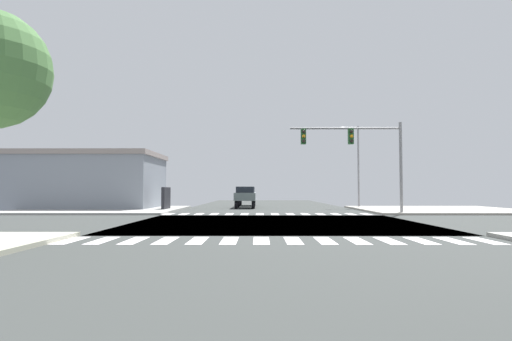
{
  "coord_description": "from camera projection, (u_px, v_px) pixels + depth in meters",
  "views": [
    {
      "loc": [
        -0.84,
        -20.64,
        1.59
      ],
      "look_at": [
        -0.97,
        2.03,
        2.64
      ],
      "focal_mm": 29.65,
      "sensor_mm": 36.0,
      "label": 1
    }
  ],
  "objects": [
    {
      "name": "street_lamp",
      "position": [
        355.0,
        158.0,
        37.58
      ],
      "size": [
        1.78,
        0.32,
        7.29
      ],
      "color": "gray",
      "rests_on": "ground"
    },
    {
      "name": "sidewalk_corner_ne",
      "position": [
        438.0,
        210.0,
        32.46
      ],
      "size": [
        12.0,
        12.0,
        0.14
      ],
      "color": "#A09B91",
      "rests_on": "ground"
    },
    {
      "name": "sedan_farside_2",
      "position": [
        247.0,
        195.0,
        42.69
      ],
      "size": [
        1.8,
        4.3,
        1.88
      ],
      "rotation": [
        0.0,
        0.0,
        3.14
      ],
      "color": "black",
      "rests_on": "ground"
    },
    {
      "name": "bank_building",
      "position": [
        70.0,
        181.0,
        35.57
      ],
      "size": [
        16.36,
        8.14,
        4.71
      ],
      "color": "gray",
      "rests_on": "ground"
    },
    {
      "name": "crosswalk_near",
      "position": [
        277.0,
        240.0,
        13.25
      ],
      "size": [
        13.5,
        2.0,
        0.01
      ],
      "color": "silver",
      "rests_on": "ground"
    },
    {
      "name": "sedan_nearside_1",
      "position": [
        245.0,
        195.0,
        37.19
      ],
      "size": [
        1.8,
        4.3,
        1.88
      ],
      "rotation": [
        0.0,
        0.0,
        3.14
      ],
      "color": "black",
      "rests_on": "ground"
    },
    {
      "name": "traffic_signal_mast",
      "position": [
        356.0,
        146.0,
        27.81
      ],
      "size": [
        7.38,
        0.55,
        6.06
      ],
      "color": "gray",
      "rests_on": "ground"
    },
    {
      "name": "ground",
      "position": [
        276.0,
        223.0,
        20.54
      ],
      "size": [
        90.0,
        90.0,
        0.05
      ],
      "color": "#343836"
    },
    {
      "name": "sidewalk_corner_nw",
      "position": [
        101.0,
        210.0,
        32.6
      ],
      "size": [
        12.0,
        12.0,
        0.14
      ],
      "color": "#999995",
      "rests_on": "ground"
    },
    {
      "name": "crosswalk_far",
      "position": [
        267.0,
        214.0,
        27.83
      ],
      "size": [
        13.5,
        2.0,
        0.01
      ],
      "color": "silver",
      "rests_on": "ground"
    }
  ]
}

